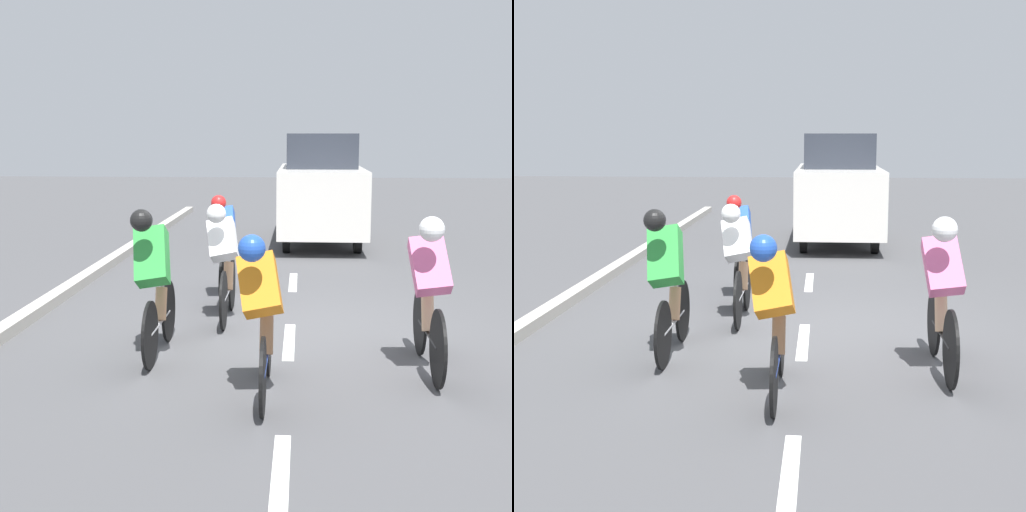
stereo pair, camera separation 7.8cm
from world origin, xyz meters
TOP-DOWN VIEW (x-y plane):
  - ground_plane at (0.00, 0.00)m, footprint 60.00×60.00m
  - lane_stripe_near at (0.00, 3.76)m, footprint 0.12×1.40m
  - lane_stripe_mid at (0.00, 0.56)m, footprint 0.12×1.40m
  - lane_stripe_far at (0.00, -2.64)m, footprint 0.12×1.40m
  - curb at (3.20, 0.56)m, footprint 0.20×26.59m
  - cyclist_orange at (0.21, 2.25)m, footprint 0.42×1.67m
  - cyclist_blue at (0.93, -1.44)m, footprint 0.39×1.69m
  - cyclist_pink at (-1.33, 1.50)m, footprint 0.39×1.72m
  - cyclist_green at (1.36, 1.17)m, footprint 0.41×1.64m
  - cyclist_white at (0.81, -0.29)m, footprint 0.42×1.67m
  - support_car at (-0.51, -6.77)m, footprint 1.70×4.12m

SIDE VIEW (x-z plane):
  - ground_plane at x=0.00m, z-range 0.00..0.00m
  - lane_stripe_near at x=0.00m, z-range 0.00..0.01m
  - lane_stripe_mid at x=0.00m, z-range 0.00..0.01m
  - lane_stripe_far at x=0.00m, z-range 0.00..0.01m
  - curb at x=3.20m, z-range 0.00..0.14m
  - cyclist_blue at x=0.93m, z-range 0.02..1.48m
  - cyclist_white at x=0.81m, z-range 0.04..1.49m
  - cyclist_orange at x=0.21m, z-range 0.04..1.50m
  - cyclist_pink at x=-1.33m, z-range 0.03..1.56m
  - cyclist_green at x=1.36m, z-range 0.04..1.58m
  - support_car at x=-0.51m, z-range -0.01..2.26m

